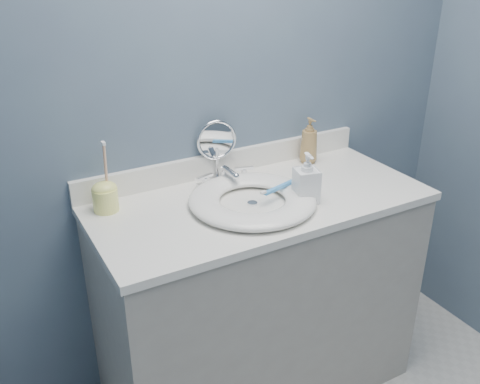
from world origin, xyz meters
TOP-DOWN VIEW (x-y plane):
  - back_wall at (0.00, 1.25)m, footprint 2.20×0.02m
  - vanity_cabinet at (0.00, 0.97)m, footprint 1.20×0.55m
  - countertop at (0.00, 0.97)m, footprint 1.22×0.57m
  - backsplash at (0.00, 1.24)m, footprint 1.22×0.02m
  - basin at (-0.05, 0.94)m, footprint 0.45×0.45m
  - drain at (-0.05, 0.94)m, footprint 0.04×0.04m
  - faucet at (-0.05, 1.14)m, footprint 0.25×0.13m
  - makeup_mirror at (-0.05, 1.22)m, footprint 0.16×0.09m
  - soap_bottle_amber at (0.35, 1.17)m, footprint 0.08×0.08m
  - soap_bottle_clear at (0.13, 0.88)m, footprint 0.10×0.10m
  - toothbrush_holder at (-0.51, 1.15)m, footprint 0.09×0.09m
  - toothbrush_lying at (0.05, 0.94)m, footprint 0.17×0.06m

SIDE VIEW (x-z plane):
  - vanity_cabinet at x=0.00m, z-range 0.00..0.85m
  - countertop at x=0.00m, z-range 0.85..0.88m
  - drain at x=-0.05m, z-range 0.88..0.89m
  - basin at x=-0.05m, z-range 0.88..0.92m
  - faucet at x=-0.05m, z-range 0.87..0.95m
  - toothbrush_lying at x=0.05m, z-range 0.92..0.93m
  - backsplash at x=0.00m, z-range 0.88..0.97m
  - toothbrush_holder at x=-0.51m, z-range 0.81..1.06m
  - soap_bottle_clear at x=0.13m, z-range 0.88..1.06m
  - soap_bottle_amber at x=0.35m, z-range 0.88..1.07m
  - makeup_mirror at x=-0.05m, z-range 0.89..1.13m
  - back_wall at x=0.00m, z-range 0.00..2.40m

